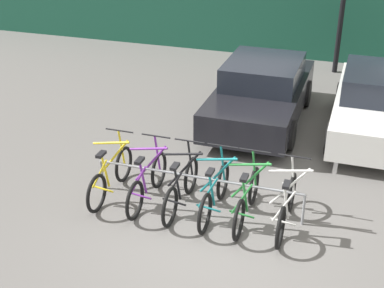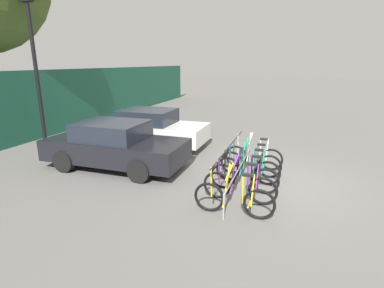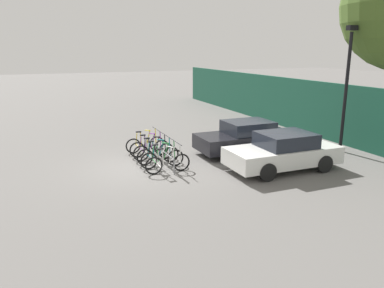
{
  "view_description": "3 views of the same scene",
  "coord_description": "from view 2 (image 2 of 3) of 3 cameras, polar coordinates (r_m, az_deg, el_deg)",
  "views": [
    {
      "loc": [
        1.8,
        -6.6,
        4.98
      ],
      "look_at": [
        -0.89,
        1.46,
        0.73
      ],
      "focal_mm": 50.0,
      "sensor_mm": 36.0,
      "label": 1
    },
    {
      "loc": [
        -7.68,
        -0.5,
        3.1
      ],
      "look_at": [
        -1.19,
        1.73,
        1.22
      ],
      "focal_mm": 28.0,
      "sensor_mm": 36.0,
      "label": 2
    },
    {
      "loc": [
        13.23,
        -3.61,
        4.37
      ],
      "look_at": [
        0.53,
        1.66,
        0.86
      ],
      "focal_mm": 35.0,
      "sensor_mm": 36.0,
      "label": 3
    }
  ],
  "objects": [
    {
      "name": "bicycle_black",
      "position": [
        7.5,
        9.85,
        -6.16
      ],
      "size": [
        0.68,
        1.71,
        1.05
      ],
      "rotation": [
        0.0,
        0.0,
        -0.04
      ],
      "color": "black",
      "rests_on": "ground"
    },
    {
      "name": "car_black",
      "position": [
        9.26,
        -14.42,
        -0.22
      ],
      "size": [
        1.91,
        4.21,
        1.4
      ],
      "color": "black",
      "rests_on": "ground"
    },
    {
      "name": "bicycle_green",
      "position": [
        8.54,
        11.07,
        -3.54
      ],
      "size": [
        0.68,
        1.71,
        1.05
      ],
      "rotation": [
        0.0,
        0.0,
        0.05
      ],
      "color": "black",
      "rests_on": "ground"
    },
    {
      "name": "bicycle_yellow",
      "position": [
        6.34,
        7.92,
        -10.24
      ],
      "size": [
        0.68,
        1.71,
        1.05
      ],
      "rotation": [
        0.0,
        0.0,
        -0.04
      ],
      "color": "black",
      "rests_on": "ground"
    },
    {
      "name": "lamp_post",
      "position": [
        12.55,
        -27.68,
        13.16
      ],
      "size": [
        0.24,
        0.44,
        5.29
      ],
      "color": "black",
      "rests_on": "ground"
    },
    {
      "name": "ground_plane",
      "position": [
        8.3,
        14.22,
        -7.08
      ],
      "size": [
        120.0,
        120.0,
        0.0
      ],
      "primitive_type": "plane",
      "color": "#605E5B"
    },
    {
      "name": "bicycle_teal",
      "position": [
        8.04,
        10.52,
        -4.72
      ],
      "size": [
        0.68,
        1.71,
        1.05
      ],
      "rotation": [
        0.0,
        0.0,
        -0.06
      ],
      "color": "black",
      "rests_on": "ground"
    },
    {
      "name": "car_white",
      "position": [
        11.42,
        -7.99,
        3.02
      ],
      "size": [
        1.91,
        4.19,
        1.4
      ],
      "color": "silver",
      "rests_on": "ground"
    },
    {
      "name": "bicycle_purple",
      "position": [
        6.95,
        9.03,
        -7.9
      ],
      "size": [
        0.68,
        1.71,
        1.05
      ],
      "rotation": [
        0.0,
        0.0,
        -0.04
      ],
      "color": "black",
      "rests_on": "ground"
    },
    {
      "name": "bicycle_white",
      "position": [
        9.14,
        11.65,
        -2.3
      ],
      "size": [
        0.68,
        1.71,
        1.05
      ],
      "rotation": [
        0.0,
        0.0,
        0.03
      ],
      "color": "black",
      "rests_on": "ground"
    },
    {
      "name": "bike_rack",
      "position": [
        7.7,
        9.08,
        -4.7
      ],
      "size": [
        3.58,
        0.04,
        0.57
      ],
      "color": "gray",
      "rests_on": "ground"
    }
  ]
}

